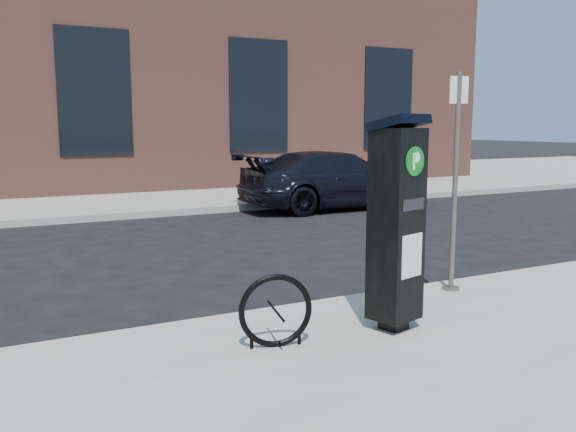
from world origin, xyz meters
TOP-DOWN VIEW (x-y plane):
  - ground at (0.00, 0.00)m, footprint 120.00×120.00m
  - sidewalk_far at (0.00, 14.00)m, footprint 60.00×12.00m
  - curb_near at (0.00, -0.02)m, footprint 60.00×0.12m
  - curb_far at (0.00, 8.02)m, footprint 60.00×0.12m
  - building at (-0.00, 17.00)m, footprint 28.00×10.05m
  - parking_kiosk at (0.41, -1.13)m, footprint 0.57×0.53m
  - sign_pole at (1.89, -0.30)m, footprint 0.22×0.21m
  - bike_rack at (-0.83, -1.04)m, footprint 0.67×0.20m
  - car_dark at (5.02, 7.40)m, footprint 5.02×2.05m

SIDE VIEW (x-z plane):
  - ground at x=0.00m, z-range 0.00..0.00m
  - sidewalk_far at x=0.00m, z-range 0.00..0.15m
  - curb_near at x=0.00m, z-range -0.01..0.15m
  - curb_far at x=0.00m, z-range -0.01..0.15m
  - bike_rack at x=-0.83m, z-range 0.14..0.81m
  - car_dark at x=5.02m, z-range 0.00..1.46m
  - parking_kiosk at x=0.41m, z-range 0.18..2.24m
  - sign_pole at x=1.89m, z-range 0.14..2.71m
  - building at x=0.00m, z-range 0.02..8.27m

